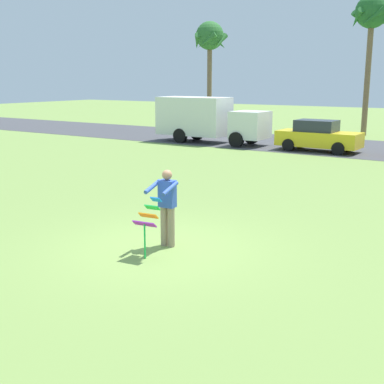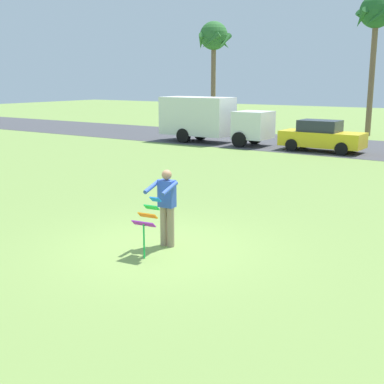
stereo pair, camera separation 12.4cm
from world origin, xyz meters
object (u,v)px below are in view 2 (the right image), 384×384
at_px(parked_truck_white_box, 209,118).
at_px(palm_tree_right_near, 376,18).
at_px(kite_held, 148,218).
at_px(parked_car_yellow, 321,136).
at_px(person_kite_flyer, 167,205).
at_px(palm_tree_left_near, 214,40).

distance_m(parked_truck_white_box, palm_tree_right_near, 12.71).
bearing_deg(parked_truck_white_box, kite_held, -62.17).
bearing_deg(parked_car_yellow, kite_held, -82.04).
bearing_deg(person_kite_flyer, kite_held, -85.24).
bearing_deg(parked_truck_white_box, parked_car_yellow, 0.01).
bearing_deg(palm_tree_right_near, person_kite_flyer, -84.71).
bearing_deg(parked_car_yellow, palm_tree_right_near, 89.99).
height_order(person_kite_flyer, palm_tree_left_near, palm_tree_left_near).
distance_m(kite_held, parked_car_yellow, 17.61).
height_order(person_kite_flyer, palm_tree_right_near, palm_tree_right_near).
height_order(kite_held, parked_car_yellow, parked_car_yellow).
height_order(parked_car_yellow, palm_tree_right_near, palm_tree_right_near).
xyz_separation_m(kite_held, parked_truck_white_box, (-9.20, 17.44, 0.58)).
distance_m(person_kite_flyer, palm_tree_left_near, 29.56).
height_order(person_kite_flyer, parked_car_yellow, person_kite_flyer).
relative_size(person_kite_flyer, parked_truck_white_box, 0.26).
bearing_deg(parked_car_yellow, person_kite_flyer, -81.90).
xyz_separation_m(parked_truck_white_box, parked_car_yellow, (6.77, 0.00, -0.64)).
xyz_separation_m(kite_held, parked_car_yellow, (-2.44, 17.44, -0.06)).
bearing_deg(kite_held, parked_truck_white_box, 117.83).
xyz_separation_m(person_kite_flyer, palm_tree_right_near, (-2.37, 25.61, 6.47)).
height_order(kite_held, parked_truck_white_box, parked_truck_white_box).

